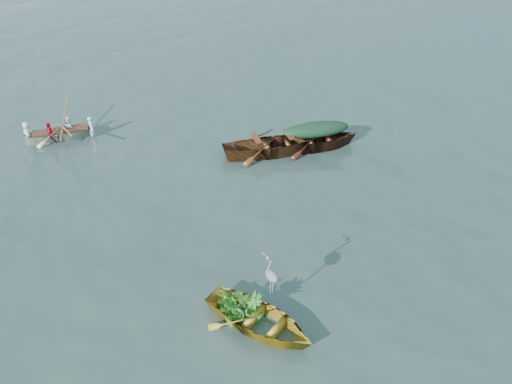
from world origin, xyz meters
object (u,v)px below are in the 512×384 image
green_tarp_boat (315,149)px  heron (272,281)px  open_wooden_boat (272,154)px  rowed_boat (62,139)px  yellow_dinghy (259,327)px

green_tarp_boat → heron: size_ratio=4.77×
open_wooden_boat → heron: (-4.18, -6.09, 0.89)m
open_wooden_boat → rowed_boat: 7.79m
yellow_dinghy → green_tarp_boat: 8.52m
heron → rowed_boat: bearing=76.0°
green_tarp_boat → open_wooden_boat: bearing=90.0°
rowed_boat → heron: bearing=-158.9°
green_tarp_boat → heron: heron is taller
yellow_dinghy → heron: bearing=5.2°
green_tarp_boat → rowed_boat: green_tarp_boat is taller
yellow_dinghy → open_wooden_boat: (4.67, 6.35, 0.00)m
green_tarp_boat → rowed_boat: bearing=70.2°
green_tarp_boat → open_wooden_boat: 1.57m
yellow_dinghy → open_wooden_boat: bearing=31.2°
yellow_dinghy → heron: 1.05m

